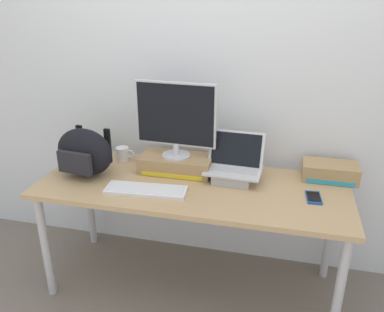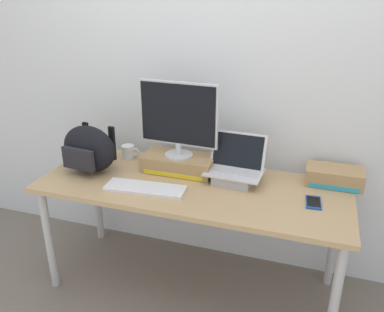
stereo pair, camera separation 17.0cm
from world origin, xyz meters
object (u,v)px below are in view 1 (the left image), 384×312
(desktop_monitor, at_px, (175,118))
(toner_box_cyan, at_px, (330,171))
(external_keyboard, at_px, (146,190))
(open_laptop, at_px, (233,171))
(toner_box_yellow, at_px, (176,164))
(cell_phone, at_px, (314,197))
(plush_toy, at_px, (93,149))
(coffee_mug, at_px, (123,154))
(messenger_backpack, at_px, (84,152))

(desktop_monitor, relative_size, toner_box_cyan, 1.55)
(external_keyboard, bearing_deg, open_laptop, 26.28)
(toner_box_cyan, bearing_deg, toner_box_yellow, -173.28)
(cell_phone, bearing_deg, plush_toy, 165.35)
(toner_box_yellow, height_order, open_laptop, open_laptop)
(toner_box_yellow, distance_m, cell_phone, 0.84)
(external_keyboard, bearing_deg, coffee_mug, 123.01)
(external_keyboard, bearing_deg, cell_phone, 4.32)
(desktop_monitor, relative_size, plush_toy, 4.66)
(open_laptop, xyz_separation_m, messenger_backpack, (-0.89, -0.14, 0.09))
(cell_phone, xyz_separation_m, plush_toy, (-1.44, 0.26, 0.05))
(open_laptop, relative_size, external_keyboard, 0.73)
(open_laptop, relative_size, cell_phone, 2.31)
(coffee_mug, bearing_deg, external_keyboard, -52.52)
(toner_box_yellow, distance_m, open_laptop, 0.36)
(open_laptop, xyz_separation_m, external_keyboard, (-0.46, -0.27, -0.05))
(messenger_backpack, xyz_separation_m, plush_toy, (-0.09, 0.27, -0.09))
(toner_box_yellow, bearing_deg, cell_phone, -11.28)
(toner_box_cyan, bearing_deg, plush_toy, -179.57)
(open_laptop, xyz_separation_m, cell_phone, (0.46, -0.13, -0.05))
(toner_box_yellow, height_order, external_keyboard, toner_box_yellow)
(messenger_backpack, xyz_separation_m, coffee_mug, (0.13, 0.26, -0.10))
(toner_box_yellow, relative_size, coffee_mug, 3.55)
(plush_toy, bearing_deg, open_laptop, -7.66)
(toner_box_yellow, xyz_separation_m, coffee_mug, (-0.39, 0.09, -0.01))
(messenger_backpack, bearing_deg, open_laptop, 14.99)
(toner_box_yellow, bearing_deg, external_keyboard, -106.93)
(external_keyboard, relative_size, toner_box_cyan, 1.46)
(open_laptop, xyz_separation_m, toner_box_cyan, (0.56, 0.14, -0.01))
(toner_box_yellow, bearing_deg, messenger_backpack, -162.16)
(open_laptop, bearing_deg, coffee_mug, 173.87)
(external_keyboard, distance_m, messenger_backpack, 0.47)
(open_laptop, xyz_separation_m, plush_toy, (-0.98, 0.13, -0.00))
(open_laptop, height_order, plush_toy, open_laptop)
(external_keyboard, distance_m, plush_toy, 0.66)
(desktop_monitor, relative_size, external_keyboard, 1.06)
(open_laptop, relative_size, messenger_backpack, 0.89)
(toner_box_yellow, xyz_separation_m, messenger_backpack, (-0.53, -0.17, 0.09))
(toner_box_yellow, relative_size, toner_box_cyan, 1.39)
(external_keyboard, bearing_deg, toner_box_yellow, 68.60)
(cell_phone, bearing_deg, desktop_monitor, 164.44)
(desktop_monitor, bearing_deg, open_laptop, -2.29)
(toner_box_yellow, bearing_deg, toner_box_cyan, 6.72)
(coffee_mug, bearing_deg, desktop_monitor, -12.58)
(external_keyboard, relative_size, coffee_mug, 3.73)
(desktop_monitor, bearing_deg, cell_phone, -8.23)
(coffee_mug, bearing_deg, toner_box_yellow, -12.41)
(messenger_backpack, bearing_deg, plush_toy, 114.90)
(desktop_monitor, xyz_separation_m, messenger_backpack, (-0.53, -0.17, -0.20))
(toner_box_yellow, xyz_separation_m, open_laptop, (0.36, -0.03, 0.01))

